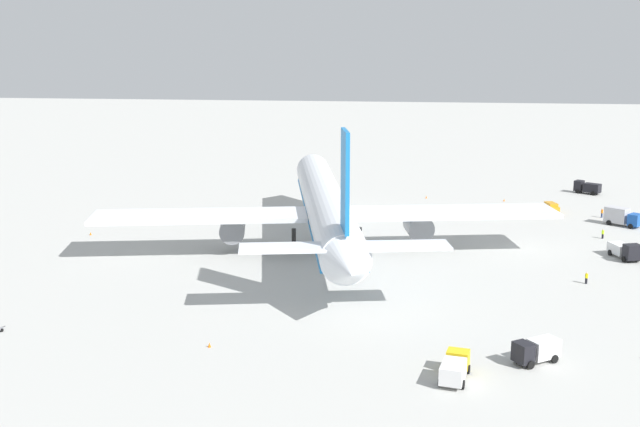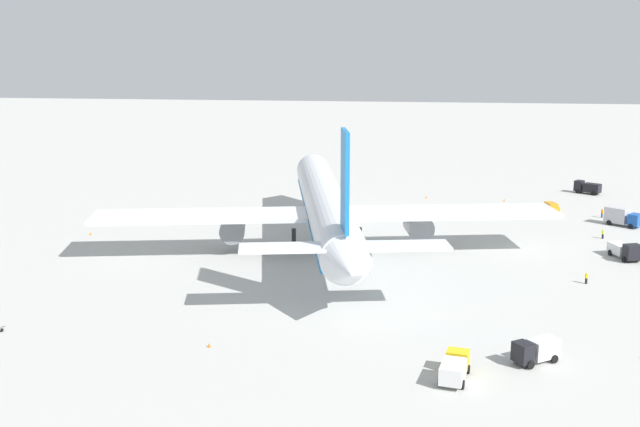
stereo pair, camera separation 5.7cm
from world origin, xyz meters
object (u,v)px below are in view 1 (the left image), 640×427
Objects in this scene: ground_worker_1 at (602,213)px; ground_worker_4 at (603,234)px; service_truck_2 at (536,350)px; service_truck_3 at (625,250)px; service_truck_5 at (587,187)px; traffic_cone_0 at (504,200)px; airliner at (326,207)px; ground_worker_5 at (510,212)px; traffic_cone_1 at (91,234)px; service_truck_4 at (622,216)px; traffic_cone_3 at (209,345)px; service_van at (550,207)px; traffic_cone_2 at (426,197)px; ground_worker_3 at (586,278)px.

ground_worker_1 is 16.92m from ground_worker_4.
service_truck_2 is 46.82m from service_truck_3.
ground_worker_1 is (71.89, -21.79, -0.53)m from service_truck_2.
service_truck_2 is 0.82× the size of service_truck_3.
traffic_cone_0 is at bearing 119.73° from service_truck_5.
service_truck_5 is at bearing -43.78° from airliner.
ground_worker_5 reaches higher than traffic_cone_1.
airliner reaches higher than ground_worker_1.
ground_worker_5 is at bearing 27.52° from service_truck_3.
service_truck_4 is 11.71× the size of traffic_cone_3.
traffic_cone_0 is at bearing -37.19° from airliner.
service_van reaches higher than traffic_cone_1.
ground_worker_1 is at bearing -11.40° from ground_worker_4.
traffic_cone_2 is (43.47, 30.28, -1.08)m from service_truck_3.
service_truck_3 is 52.99m from traffic_cone_2.
traffic_cone_2 is (-9.60, 34.89, -1.15)m from service_truck_5.
service_van is at bearing -50.72° from airliner.
ground_worker_3 is 42.05m from ground_worker_5.
traffic_cone_3 is (-96.12, 58.85, -1.15)m from service_truck_5.
traffic_cone_0 and traffic_cone_2 have the same top height.
traffic_cone_0 is (9.68, 7.91, -0.76)m from service_van.
ground_worker_1 reaches higher than ground_worker_5.
service_truck_5 is 112.71m from traffic_cone_3.
ground_worker_1 is (-23.94, 1.89, -0.54)m from service_truck_5.
traffic_cone_0 is at bearing -62.38° from traffic_cone_1.
airliner is 40.90m from ground_worker_3.
service_truck_2 is 58.31m from ground_worker_4.
ground_worker_4 is 42.84m from traffic_cone_2.
traffic_cone_0 is at bearing -3.29° from service_truck_2.
service_truck_3 is at bearing -177.14° from ground_worker_4.
service_truck_4 reaches higher than ground_worker_1.
service_truck_3 is 1.14× the size of service_truck_5.
airliner is 141.54× the size of traffic_cone_1.
service_truck_4 reaches higher than traffic_cone_3.
ground_worker_5 is 3.10× the size of traffic_cone_3.
service_truck_2 reaches higher than ground_worker_1.
service_truck_3 is at bearing -92.43° from traffic_cone_1.
airliner is 42.93m from ground_worker_5.
ground_worker_1 is 3.17× the size of traffic_cone_0.
service_truck_3 is 3.83× the size of ground_worker_5.
service_truck_5 is (53.29, -51.08, -5.52)m from airliner.
traffic_cone_1 is (-19.04, 92.75, -1.44)m from service_truck_4.
ground_worker_5 is at bearing 121.18° from service_van.
service_truck_4 is at bearing -135.92° from traffic_cone_0.
traffic_cone_1 is (-23.98, 73.52, -0.59)m from ground_worker_5.
airliner is 13.58× the size of service_truck_5.
ground_worker_3 reaches higher than ground_worker_4.
service_truck_2 is 9.79× the size of traffic_cone_0.
airliner is 48.02× the size of ground_worker_4.
service_truck_3 is 11.87× the size of traffic_cone_2.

